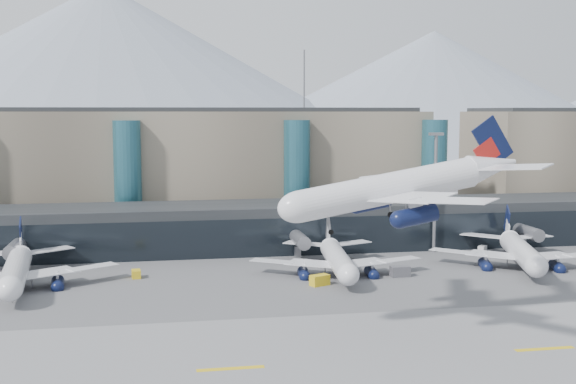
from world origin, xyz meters
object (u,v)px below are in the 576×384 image
Objects in this scene: veh_d at (482,249)px; veh_h at (320,280)px; lightmast_mid at (435,185)px; hero_jet at (412,177)px; veh_b at (136,274)px; jet_parked_right at (518,243)px; veh_c at (400,271)px; jet_parked_mid at (336,251)px; jet_parked_left at (17,260)px.

veh_d is 0.72× the size of veh_h.
hero_jet reaches higher than lightmast_mid.
lightmast_mid reaches higher than veh_h.
lightmast_mid is at bearing -82.75° from veh_b.
jet_parked_right reaches higher than veh_c.
lightmast_mid reaches higher than veh_d.
veh_h is at bearing 119.53° from jet_parked_right.
jet_parked_mid is at bearing 85.17° from hero_jet.
jet_parked_mid is 12.46m from veh_c.
veh_b is (-62.28, -13.53, -13.69)m from lightmast_mid.
veh_h is at bearing 157.15° from jet_parked_mid.
jet_parked_mid is (-1.52, 36.14, -17.10)m from hero_jet.
hero_jet is 11.08× the size of veh_h.
lightmast_mid is 21.69m from jet_parked_right.
veh_h is (-41.96, -9.35, -3.46)m from jet_parked_right.
lightmast_mid is at bearing 122.51° from veh_d.
veh_h is at bearing -140.92° from lightmast_mid.
veh_h is at bearing 96.71° from hero_jet.
lightmast_mid is 7.69× the size of veh_h.
lightmast_mid is 29.00m from veh_c.
lightmast_mid is 0.72× the size of jet_parked_left.
jet_parked_right is 26.79m from veh_c.
veh_c is at bearing -9.96° from veh_h.
jet_parked_right is at bearing -83.89° from jet_parked_mid.
veh_b is at bearing 142.60° from veh_d.
jet_parked_mid is at bearing 151.30° from veh_c.
hero_jet is 1.02× the size of jet_parked_right.
jet_parked_right is at bearing -96.52° from jet_parked_left.
hero_jet is at bearing -114.92° from lightmast_mid.
jet_parked_right reaches higher than veh_h.
veh_h is at bearing -106.80° from jet_parked_left.
veh_c is (10.79, -5.37, -3.14)m from jet_parked_mid.
jet_parked_left reaches higher than veh_h.
veh_c is 16.42m from veh_h.
lightmast_mid is 0.71× the size of jet_parked_right.
jet_parked_mid is 36.81m from jet_parked_right.
veh_h is (-6.67, 26.83, -20.29)m from hero_jet.
lightmast_mid reaches higher than veh_b.
veh_d is at bearing -63.11° from jet_parked_mid.
veh_h is at bearing -168.35° from veh_c.
hero_jet is at bearing -99.89° from veh_h.
jet_parked_left is at bearing 140.91° from hero_jet.
jet_parked_mid is at bearing 107.02° from jet_parked_right.
hero_jet is 14.59× the size of veh_b.
hero_jet is 53.26m from jet_parked_right.
veh_b is (-38.22, 38.25, -20.48)m from hero_jet.
veh_c is (9.27, 30.77, -20.24)m from hero_jet.
veh_b reaches higher than veh_d.
jet_parked_left is at bearing 145.83° from veh_h.
lightmast_mid is 0.69× the size of hero_jet.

